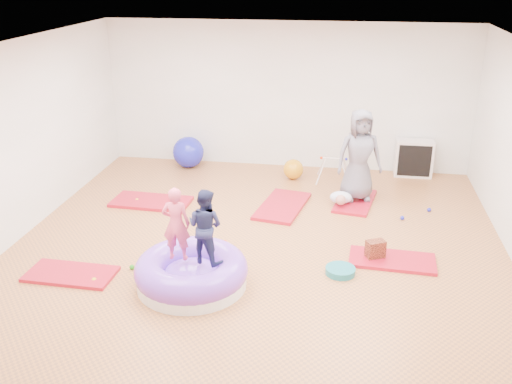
# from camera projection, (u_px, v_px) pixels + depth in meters

# --- Properties ---
(room) EXTENTS (7.01, 8.01, 2.81)m
(room) POSITION_uv_depth(u_px,v_px,m) (252.00, 164.00, 7.25)
(room) COLOR #BC7539
(room) RESTS_ON ground
(gym_mat_front_left) EXTENTS (1.16, 0.61, 0.05)m
(gym_mat_front_left) POSITION_uv_depth(u_px,v_px,m) (71.00, 274.00, 7.41)
(gym_mat_front_left) COLOR #B01723
(gym_mat_front_left) RESTS_ON ground
(gym_mat_mid_left) EXTENTS (1.34, 0.72, 0.05)m
(gym_mat_mid_left) POSITION_uv_depth(u_px,v_px,m) (151.00, 202.00, 9.63)
(gym_mat_mid_left) COLOR #B01723
(gym_mat_mid_left) RESTS_ON ground
(gym_mat_center_back) EXTENTS (0.88, 1.41, 0.05)m
(gym_mat_center_back) POSITION_uv_depth(u_px,v_px,m) (282.00, 206.00, 9.46)
(gym_mat_center_back) COLOR #B01723
(gym_mat_center_back) RESTS_ON ground
(gym_mat_right) EXTENTS (1.18, 0.64, 0.05)m
(gym_mat_right) POSITION_uv_depth(u_px,v_px,m) (392.00, 260.00, 7.75)
(gym_mat_right) COLOR #B01723
(gym_mat_right) RESTS_ON ground
(gym_mat_rear_right) EXTENTS (0.77, 1.23, 0.05)m
(gym_mat_rear_right) POSITION_uv_depth(u_px,v_px,m) (355.00, 201.00, 9.66)
(gym_mat_rear_right) COLOR #B01723
(gym_mat_rear_right) RESTS_ON ground
(inflatable_cushion) EXTENTS (1.42, 1.42, 0.45)m
(inflatable_cushion) POSITION_uv_depth(u_px,v_px,m) (192.00, 273.00, 7.14)
(inflatable_cushion) COLOR white
(inflatable_cushion) RESTS_ON ground
(child_pink) EXTENTS (0.35, 0.24, 0.95)m
(child_pink) POSITION_uv_depth(u_px,v_px,m) (176.00, 220.00, 6.91)
(child_pink) COLOR #E74C6B
(child_pink) RESTS_ON inflatable_cushion
(child_navy) EXTENTS (0.55, 0.49, 0.95)m
(child_navy) POSITION_uv_depth(u_px,v_px,m) (205.00, 222.00, 6.85)
(child_navy) COLOR #1E2349
(child_navy) RESTS_ON inflatable_cushion
(adult_caregiver) EXTENTS (0.86, 0.67, 1.55)m
(adult_caregiver) POSITION_uv_depth(u_px,v_px,m) (359.00, 155.00, 9.43)
(adult_caregiver) COLOR slate
(adult_caregiver) RESTS_ON gym_mat_rear_right
(infant) EXTENTS (0.36, 0.37, 0.21)m
(infant) POSITION_uv_depth(u_px,v_px,m) (341.00, 198.00, 9.44)
(infant) COLOR silver
(infant) RESTS_ON gym_mat_rear_right
(ball_pit_balls) EXTENTS (4.92, 3.03, 0.07)m
(ball_pit_balls) POSITION_uv_depth(u_px,v_px,m) (226.00, 239.00, 8.32)
(ball_pit_balls) COLOR #239717
(ball_pit_balls) RESTS_ON ground
(exercise_ball_blue) EXTENTS (0.61, 0.61, 0.61)m
(exercise_ball_blue) POSITION_uv_depth(u_px,v_px,m) (188.00, 152.00, 11.23)
(exercise_ball_blue) COLOR #1D20BD
(exercise_ball_blue) RESTS_ON ground
(exercise_ball_orange) EXTENTS (0.38, 0.38, 0.38)m
(exercise_ball_orange) POSITION_uv_depth(u_px,v_px,m) (293.00, 169.00, 10.66)
(exercise_ball_orange) COLOR orange
(exercise_ball_orange) RESTS_ON ground
(infant_play_gym) EXTENTS (0.61, 0.58, 0.47)m
(infant_play_gym) POSITION_uv_depth(u_px,v_px,m) (333.00, 166.00, 10.47)
(infant_play_gym) COLOR silver
(infant_play_gym) RESTS_ON ground
(cube_shelf) EXTENTS (0.70, 0.34, 0.70)m
(cube_shelf) POSITION_uv_depth(u_px,v_px,m) (414.00, 158.00, 10.75)
(cube_shelf) COLOR silver
(cube_shelf) RESTS_ON ground
(balance_disc) EXTENTS (0.39, 0.39, 0.09)m
(balance_disc) POSITION_uv_depth(u_px,v_px,m) (340.00, 271.00, 7.45)
(balance_disc) COLOR #1C7682
(balance_disc) RESTS_ON ground
(backpack) EXTENTS (0.29, 0.25, 0.29)m
(backpack) POSITION_uv_depth(u_px,v_px,m) (375.00, 250.00, 7.76)
(backpack) COLOR #B64B2A
(backpack) RESTS_ON ground
(yellow_toy) EXTENTS (0.18, 0.18, 0.03)m
(yellow_toy) POSITION_uv_depth(u_px,v_px,m) (185.00, 299.00, 6.89)
(yellow_toy) COLOR yellow
(yellow_toy) RESTS_ON ground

